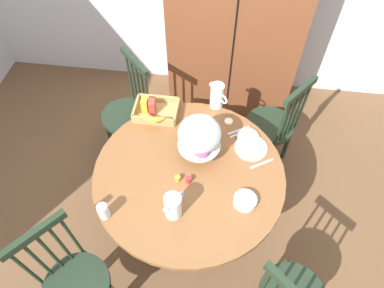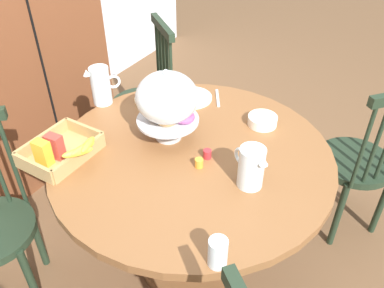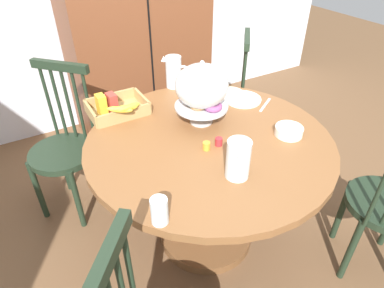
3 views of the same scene
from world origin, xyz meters
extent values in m
plane|color=brown|center=(0.00, 0.00, 0.00)|extent=(10.00, 10.00, 0.00)
cube|color=brown|center=(0.10, 1.50, 0.95)|extent=(1.10, 0.56, 1.90)
cube|color=black|center=(0.10, 1.22, 1.04)|extent=(0.01, 0.01, 1.52)
cylinder|color=brown|center=(-0.11, 0.08, 0.72)|extent=(1.24, 1.24, 0.04)
cylinder|color=brown|center=(-0.11, 0.08, 0.39)|extent=(0.14, 0.14, 0.63)
cylinder|color=brown|center=(-0.11, 0.08, 0.03)|extent=(0.56, 0.56, 0.06)
cylinder|color=#1E2D1E|center=(0.59, -0.52, 0.45)|extent=(0.40, 0.40, 0.04)
cylinder|color=#1E2D1E|center=(0.78, -0.51, 0.23)|extent=(0.04, 0.04, 0.45)
cylinder|color=#1E2D1E|center=(0.57, -0.32, 0.23)|extent=(0.04, 0.04, 0.45)
cylinder|color=#1E2D1E|center=(0.60, -0.72, 0.23)|extent=(0.04, 0.04, 0.45)
cylinder|color=#1E2D1E|center=(0.39, -0.53, 0.23)|extent=(0.04, 0.04, 0.45)
cylinder|color=#1E2D1E|center=(0.43, -0.60, 0.69)|extent=(0.02, 0.02, 0.48)
cylinder|color=#1E2D1E|center=(0.37, -0.55, 0.69)|extent=(0.02, 0.02, 0.48)
cylinder|color=#1E2D1E|center=(0.46, 0.80, 0.45)|extent=(0.40, 0.40, 0.04)
cylinder|color=#1E2D1E|center=(0.44, 1.00, 0.23)|extent=(0.04, 0.04, 0.45)
cylinder|color=#1E2D1E|center=(0.26, 0.78, 0.23)|extent=(0.04, 0.04, 0.45)
cylinder|color=#1E2D1E|center=(0.66, 0.82, 0.23)|extent=(0.04, 0.04, 0.45)
cylinder|color=#1E2D1E|center=(0.48, 0.60, 0.23)|extent=(0.04, 0.04, 0.45)
cylinder|color=#1E2D1E|center=(0.67, 0.81, 0.69)|extent=(0.02, 0.02, 0.48)
cylinder|color=#1E2D1E|center=(0.63, 0.76, 0.69)|extent=(0.02, 0.02, 0.48)
cylinder|color=#1E2D1E|center=(0.58, 0.70, 0.69)|extent=(0.02, 0.02, 0.48)
cylinder|color=#1E2D1E|center=(0.54, 0.65, 0.69)|extent=(0.02, 0.02, 0.48)
cylinder|color=#1E2D1E|center=(0.50, 0.59, 0.69)|extent=(0.02, 0.02, 0.48)
cube|color=#1E2D1E|center=(0.58, 0.70, 0.95)|extent=(0.25, 0.30, 0.05)
cylinder|color=#1E2D1E|center=(-0.75, 0.55, 0.23)|extent=(0.04, 0.04, 0.45)
cylinder|color=#1E2D1E|center=(-0.54, 0.74, 0.23)|extent=(0.04, 0.04, 0.45)
cylinder|color=#1E2D1E|center=(-0.53, 0.76, 0.69)|extent=(0.02, 0.02, 0.48)
cylinder|color=silver|center=(-0.06, 0.23, 0.75)|extent=(0.12, 0.12, 0.02)
cylinder|color=silver|center=(-0.06, 0.23, 0.79)|extent=(0.03, 0.03, 0.09)
cylinder|color=silver|center=(-0.06, 0.23, 0.84)|extent=(0.28, 0.28, 0.01)
torus|color=#B27033|center=(-0.02, 0.24, 0.86)|extent=(0.10, 0.10, 0.03)
torus|color=#D19347|center=(-0.04, 0.29, 0.86)|extent=(0.10, 0.10, 0.03)
torus|color=#935628|center=(-0.09, 0.26, 0.86)|extent=(0.10, 0.10, 0.03)
torus|color=tan|center=(-0.09, 0.22, 0.86)|extent=(0.10, 0.10, 0.03)
torus|color=#994C84|center=(-0.04, 0.16, 0.86)|extent=(0.10, 0.10, 0.03)
ellipsoid|color=silver|center=(-0.06, 0.23, 0.95)|extent=(0.27, 0.27, 0.22)
sphere|color=silver|center=(-0.06, 0.23, 1.07)|extent=(0.02, 0.02, 0.02)
cylinder|color=silver|center=(-0.16, -0.22, 0.83)|extent=(0.10, 0.10, 0.18)
cylinder|color=orange|center=(-0.16, -0.22, 0.80)|extent=(0.09, 0.09, 0.12)
cone|color=silver|center=(-0.19, -0.27, 0.90)|extent=(0.05, 0.05, 0.03)
torus|color=silver|center=(-0.13, -0.16, 0.84)|extent=(0.05, 0.07, 0.07)
cylinder|color=silver|center=(0.01, 0.69, 0.84)|extent=(0.10, 0.10, 0.20)
cylinder|color=white|center=(0.01, 0.69, 0.81)|extent=(0.09, 0.09, 0.13)
cone|color=silver|center=(-0.03, 0.73, 0.92)|extent=(0.05, 0.05, 0.03)
torus|color=silver|center=(0.06, 0.65, 0.85)|extent=(0.07, 0.06, 0.07)
cube|color=tan|center=(-0.41, 0.55, 0.75)|extent=(0.30, 0.22, 0.01)
cube|color=tan|center=(-0.41, 0.44, 0.78)|extent=(0.30, 0.02, 0.07)
cube|color=tan|center=(-0.41, 0.66, 0.78)|extent=(0.30, 0.02, 0.07)
cube|color=tan|center=(-0.56, 0.55, 0.78)|extent=(0.02, 0.22, 0.07)
cube|color=tan|center=(-0.26, 0.55, 0.78)|extent=(0.02, 0.22, 0.07)
cube|color=gold|center=(-0.50, 0.57, 0.81)|extent=(0.05, 0.07, 0.11)
cube|color=#B23D33|center=(-0.44, 0.55, 0.81)|extent=(0.05, 0.07, 0.11)
ellipsoid|color=yellow|center=(-0.44, 0.41, 0.84)|extent=(0.14, 0.08, 0.05)
ellipsoid|color=yellow|center=(-0.41, 0.41, 0.84)|extent=(0.13, 0.03, 0.05)
ellipsoid|color=yellow|center=(-0.38, 0.41, 0.84)|extent=(0.14, 0.08, 0.05)
cylinder|color=white|center=(0.28, 0.32, 0.75)|extent=(0.22, 0.22, 0.01)
cylinder|color=white|center=(0.26, 0.41, 0.76)|extent=(0.15, 0.15, 0.01)
cylinder|color=white|center=(0.25, -0.09, 0.76)|extent=(0.14, 0.14, 0.04)
cylinder|color=silver|center=(-0.56, -0.29, 0.80)|extent=(0.06, 0.06, 0.11)
cylinder|color=beige|center=(0.12, 0.53, 0.75)|extent=(0.06, 0.06, 0.02)
cylinder|color=#B7282D|center=(-0.10, 0.01, 0.76)|extent=(0.04, 0.04, 0.04)
cylinder|color=orange|center=(-0.17, 0.01, 0.76)|extent=(0.04, 0.04, 0.04)
cube|color=silver|center=(0.21, 0.44, 0.74)|extent=(0.15, 0.10, 0.01)
cube|color=silver|center=(0.19, 0.47, 0.74)|extent=(0.15, 0.10, 0.01)
cube|color=silver|center=(0.35, 0.20, 0.74)|extent=(0.15, 0.10, 0.01)
camera|label=1|loc=(0.06, -1.10, 2.60)|focal=32.08mm
camera|label=2|loc=(-1.29, -0.64, 1.85)|focal=38.02mm
camera|label=3|loc=(-0.88, -1.07, 1.68)|focal=31.33mm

